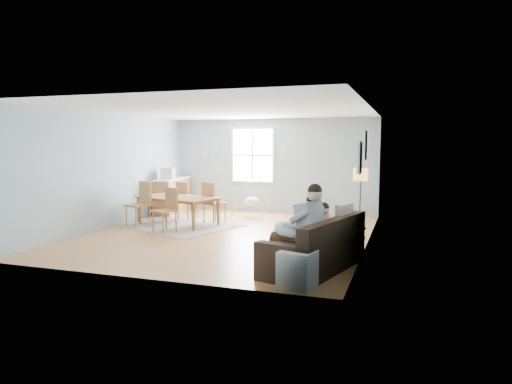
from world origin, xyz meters
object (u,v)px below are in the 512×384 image
(sofa, at_px, (317,251))
(baby_swing, at_px, (252,201))
(toddler, at_px, (319,223))
(chair_nw, at_px, (185,198))
(storage_cube, at_px, (297,269))
(monitor, at_px, (168,173))
(chair_se, at_px, (168,207))
(floor_lamp, at_px, (361,180))
(chair_ne, at_px, (212,200))
(dining_table, at_px, (177,211))
(father, at_px, (301,226))
(chair_sw, at_px, (141,201))
(counter, at_px, (172,195))

(sofa, height_order, baby_swing, baby_swing)
(toddler, xyz_separation_m, chair_nw, (-4.20, 3.51, -0.14))
(storage_cube, relative_size, monitor, 1.36)
(storage_cube, xyz_separation_m, chair_se, (-3.72, 3.04, 0.31))
(chair_nw, bearing_deg, floor_lamp, -12.37)
(chair_ne, relative_size, monitor, 2.62)
(dining_table, relative_size, monitor, 5.01)
(father, bearing_deg, monitor, 136.87)
(chair_nw, bearing_deg, monitor, 145.25)
(sofa, bearing_deg, chair_se, 151.62)
(sofa, relative_size, chair_nw, 2.24)
(chair_nw, xyz_separation_m, monitor, (-0.84, 0.58, 0.59))
(storage_cube, bearing_deg, chair_ne, 126.59)
(floor_lamp, bearing_deg, dining_table, 177.64)
(chair_ne, relative_size, baby_swing, 1.07)
(father, height_order, dining_table, father)
(chair_sw, relative_size, chair_ne, 1.04)
(dining_table, xyz_separation_m, chair_sw, (-0.72, -0.44, 0.28))
(father, height_order, chair_se, father)
(chair_se, height_order, counter, counter)
(storage_cube, bearing_deg, sofa, 84.55)
(father, bearing_deg, chair_nw, 135.36)
(storage_cube, relative_size, dining_table, 0.27)
(father, relative_size, chair_sw, 1.29)
(chair_se, distance_m, monitor, 2.63)
(chair_se, xyz_separation_m, chair_ne, (0.51, 1.28, 0.03))
(toddler, height_order, storage_cube, toddler)
(floor_lamp, relative_size, chair_se, 1.49)
(sofa, distance_m, storage_cube, 0.99)
(dining_table, distance_m, chair_se, 0.88)
(toddler, bearing_deg, sofa, -83.82)
(sofa, xyz_separation_m, baby_swing, (-2.72, 4.75, 0.13))
(toddler, height_order, chair_sw, chair_sw)
(chair_sw, height_order, chair_ne, chair_sw)
(chair_ne, bearing_deg, dining_table, -147.97)
(toddler, distance_m, chair_sw, 5.23)
(dining_table, relative_size, baby_swing, 2.04)
(storage_cube, bearing_deg, father, 98.48)
(baby_swing, bearing_deg, sofa, -60.18)
(chair_se, distance_m, chair_nw, 1.71)
(sofa, xyz_separation_m, chair_nw, (-4.22, 3.72, 0.28))
(chair_sw, relative_size, chair_se, 1.09)
(chair_sw, bearing_deg, chair_ne, 31.77)
(chair_sw, bearing_deg, father, -30.73)
(dining_table, relative_size, chair_nw, 1.99)
(father, bearing_deg, chair_se, 147.38)
(chair_se, relative_size, baby_swing, 1.02)
(storage_cube, xyz_separation_m, chair_sw, (-4.65, 3.43, 0.37))
(toddler, distance_m, chair_ne, 4.54)
(toddler, distance_m, floor_lamp, 2.59)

